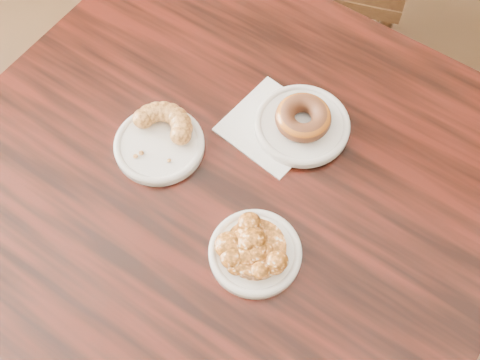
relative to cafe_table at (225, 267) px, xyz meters
The scene contains 8 objects.
cafe_table is the anchor object (origin of this frame).
napkin 0.40m from the cafe_table, 78.89° to the left, with size 0.15×0.15×0.00m, color white.
plate_donut 0.42m from the cafe_table, 65.87° to the left, with size 0.16×0.16×0.01m, color silver.
plate_cruller 0.40m from the cafe_table, behind, with size 0.15×0.15×0.01m, color white.
plate_fritter 0.40m from the cafe_table, 37.51° to the right, with size 0.14×0.14×0.01m, color white.
glazed_donut 0.44m from the cafe_table, 65.87° to the left, with size 0.09×0.09×0.03m, color #924415.
apple_fritter 0.42m from the cafe_table, 37.51° to the right, with size 0.13×0.13×0.03m, color #412006, non-canonical shape.
cruller_fragment 0.42m from the cafe_table, behind, with size 0.12×0.12×0.03m, color brown, non-canonical shape.
Camera 1 is at (-0.05, -0.13, 1.61)m, focal length 45.00 mm.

